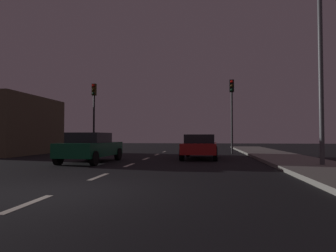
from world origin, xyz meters
TOP-DOWN VIEW (x-y plane):
  - ground_plane at (0.00, 7.00)m, footprint 80.00×80.00m
  - sidewalk_curb_right at (7.50, 7.00)m, footprint 3.00×40.00m
  - lane_stripe_nearest at (0.00, -1.20)m, footprint 0.16×1.60m
  - lane_stripe_second at (0.00, 2.60)m, footprint 0.16×1.60m
  - lane_stripe_third at (0.00, 6.40)m, footprint 0.16×1.60m
  - lane_stripe_fourth at (0.00, 10.20)m, footprint 0.16×1.60m
  - lane_stripe_fifth at (0.00, 14.00)m, footprint 0.16×1.60m
  - lane_stripe_sixth at (0.00, 17.80)m, footprint 0.16×1.60m
  - traffic_signal_left at (-5.19, 15.86)m, footprint 0.32×0.38m
  - traffic_signal_right at (5.20, 15.86)m, footprint 0.32×0.38m
  - car_stopped_ahead at (2.99, 10.65)m, footprint 2.05×4.53m
  - car_adjacent_lane at (-2.16, 7.48)m, footprint 2.02×4.31m
  - street_lamp_right at (7.52, 5.99)m, footprint 1.91×0.36m
  - storefront_left at (-10.17, 13.17)m, footprint 4.35×7.20m

SIDE VIEW (x-z plane):
  - ground_plane at x=0.00m, z-range 0.00..0.00m
  - lane_stripe_nearest at x=0.00m, z-range 0.00..0.01m
  - lane_stripe_second at x=0.00m, z-range 0.00..0.01m
  - lane_stripe_third at x=0.00m, z-range 0.00..0.01m
  - lane_stripe_fourth at x=0.00m, z-range 0.00..0.01m
  - lane_stripe_fifth at x=0.00m, z-range 0.00..0.01m
  - lane_stripe_sixth at x=0.00m, z-range 0.00..0.01m
  - sidewalk_curb_right at x=7.50m, z-range 0.00..0.15m
  - car_stopped_ahead at x=2.99m, z-range 0.03..1.38m
  - car_adjacent_lane at x=-2.16m, z-range 0.03..1.45m
  - storefront_left at x=-10.17m, z-range 0.00..3.99m
  - traffic_signal_left at x=-5.19m, z-range 1.04..6.32m
  - traffic_signal_right at x=5.20m, z-range 1.05..6.40m
  - street_lamp_right at x=7.52m, z-range 0.74..8.20m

